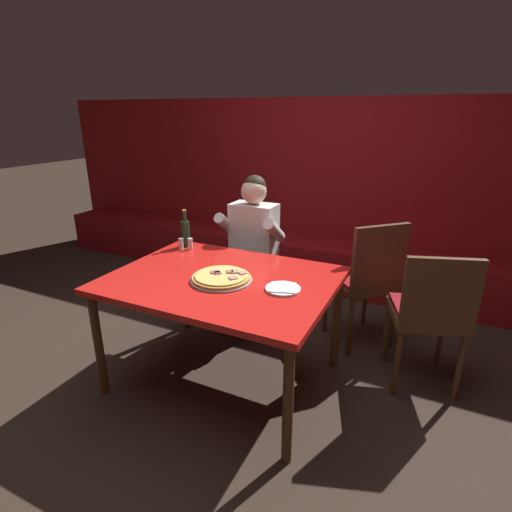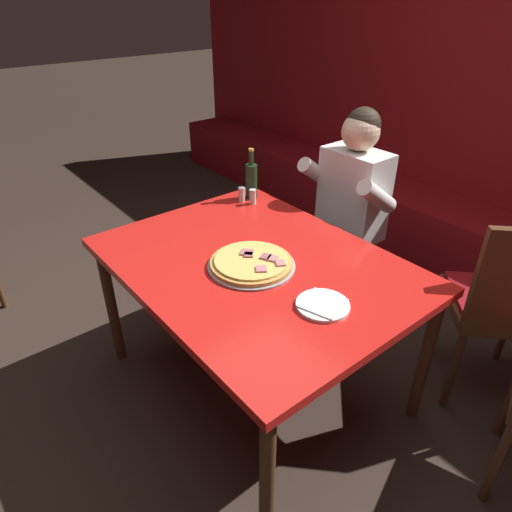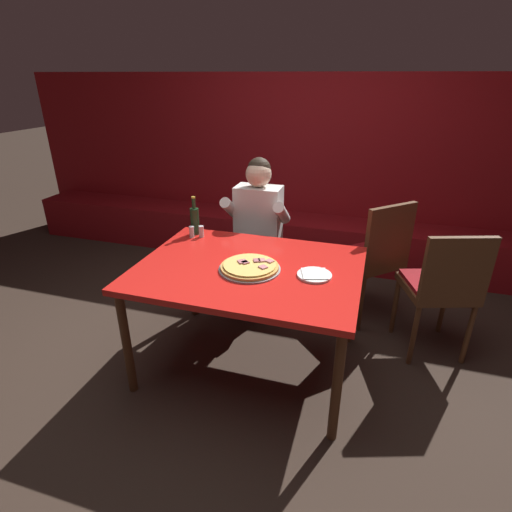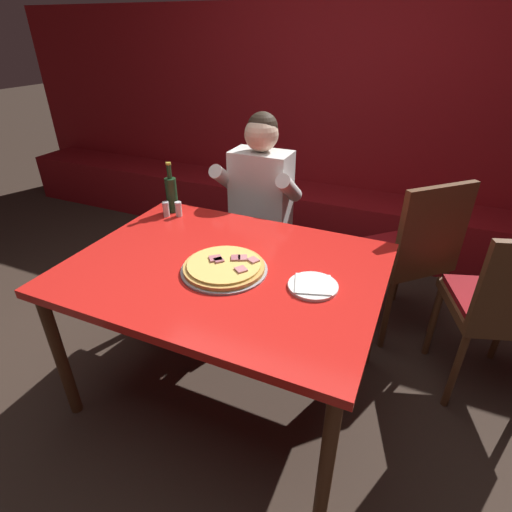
# 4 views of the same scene
# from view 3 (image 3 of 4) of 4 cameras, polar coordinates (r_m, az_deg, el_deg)

# --- Properties ---
(ground_plane) EXTENTS (24.00, 24.00, 0.00)m
(ground_plane) POSITION_cam_3_polar(r_m,az_deg,el_deg) (2.95, -0.93, -14.96)
(ground_plane) COLOR #33261E
(booth_wall_panel) EXTENTS (6.80, 0.16, 1.90)m
(booth_wall_panel) POSITION_cam_3_polar(r_m,az_deg,el_deg) (4.50, 7.79, 12.44)
(booth_wall_panel) COLOR maroon
(booth_wall_panel) RESTS_ON ground_plane
(booth_bench) EXTENTS (6.46, 0.48, 0.46)m
(booth_bench) POSITION_cam_3_polar(r_m,az_deg,el_deg) (4.41, 6.54, 2.43)
(booth_bench) COLOR maroon
(booth_bench) RESTS_ON ground_plane
(main_dining_table) EXTENTS (1.41, 1.07, 0.77)m
(main_dining_table) POSITION_cam_3_polar(r_m,az_deg,el_deg) (2.57, -1.04, -2.90)
(main_dining_table) COLOR #4C2D19
(main_dining_table) RESTS_ON ground_plane
(pizza) EXTENTS (0.39, 0.39, 0.05)m
(pizza) POSITION_cam_3_polar(r_m,az_deg,el_deg) (2.48, -0.90, -1.59)
(pizza) COLOR #9E9EA3
(pizza) RESTS_ON main_dining_table
(plate_white_paper) EXTENTS (0.21, 0.21, 0.02)m
(plate_white_paper) POSITION_cam_3_polar(r_m,az_deg,el_deg) (2.44, 8.35, -2.67)
(plate_white_paper) COLOR white
(plate_white_paper) RESTS_ON main_dining_table
(beer_bottle) EXTENTS (0.07, 0.07, 0.29)m
(beer_bottle) POSITION_cam_3_polar(r_m,az_deg,el_deg) (3.05, -8.74, 5.10)
(beer_bottle) COLOR #19381E
(beer_bottle) RESTS_ON main_dining_table
(shaker_oregano) EXTENTS (0.04, 0.04, 0.09)m
(shaker_oregano) POSITION_cam_3_polar(r_m,az_deg,el_deg) (3.01, -9.18, 3.35)
(shaker_oregano) COLOR silver
(shaker_oregano) RESTS_ON main_dining_table
(shaker_red_pepper_flakes) EXTENTS (0.04, 0.04, 0.09)m
(shaker_red_pepper_flakes) POSITION_cam_3_polar(r_m,az_deg,el_deg) (3.01, -7.81, 3.42)
(shaker_red_pepper_flakes) COLOR silver
(shaker_red_pepper_flakes) RESTS_ON main_dining_table
(diner_seated_blue_shirt) EXTENTS (0.53, 0.53, 1.27)m
(diner_seated_blue_shirt) POSITION_cam_3_polar(r_m,az_deg,el_deg) (3.33, -0.07, 3.95)
(diner_seated_blue_shirt) COLOR black
(diner_seated_blue_shirt) RESTS_ON ground_plane
(dining_chair_near_right) EXTENTS (0.56, 0.56, 0.97)m
(dining_chair_near_right) POSITION_cam_3_polar(r_m,az_deg,el_deg) (3.01, 25.19, -3.54)
(dining_chair_near_right) COLOR #4C2D19
(dining_chair_near_right) RESTS_ON ground_plane
(dining_chair_near_left) EXTENTS (0.62, 0.62, 1.02)m
(dining_chair_near_left) POSITION_cam_3_polar(r_m,az_deg,el_deg) (3.28, 16.68, 0.50)
(dining_chair_near_left) COLOR #4C2D19
(dining_chair_near_left) RESTS_ON ground_plane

